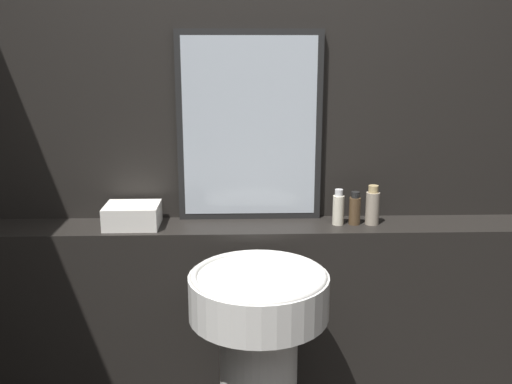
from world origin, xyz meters
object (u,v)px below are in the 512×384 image
(pedestal_sink, at_px, (259,369))
(conditioner_bottle, at_px, (355,209))
(mirror, at_px, (250,127))
(shampoo_bottle, at_px, (338,208))
(towel_stack, at_px, (133,215))
(lotion_bottle, at_px, (373,206))

(pedestal_sink, relative_size, conditioner_bottle, 7.02)
(mirror, height_order, shampoo_bottle, mirror)
(mirror, xyz_separation_m, towel_stack, (-0.47, -0.10, -0.34))
(pedestal_sink, distance_m, lotion_bottle, 0.79)
(pedestal_sink, height_order, mirror, mirror)
(shampoo_bottle, height_order, conditioner_bottle, shampoo_bottle)
(mirror, bearing_deg, lotion_bottle, -11.20)
(mirror, height_order, towel_stack, mirror)
(towel_stack, bearing_deg, pedestal_sink, -39.88)
(mirror, bearing_deg, pedestal_sink, -87.80)
(shampoo_bottle, bearing_deg, pedestal_sink, -129.34)
(mirror, distance_m, lotion_bottle, 0.59)
(conditioner_bottle, distance_m, lotion_bottle, 0.07)
(mirror, relative_size, towel_stack, 3.58)
(pedestal_sink, bearing_deg, conditioner_bottle, 45.50)
(pedestal_sink, distance_m, towel_stack, 0.78)
(mirror, distance_m, towel_stack, 0.59)
(shampoo_bottle, relative_size, lotion_bottle, 0.91)
(pedestal_sink, bearing_deg, shampoo_bottle, 50.66)
(pedestal_sink, bearing_deg, lotion_bottle, 40.83)
(mirror, relative_size, conditioner_bottle, 5.67)
(mirror, relative_size, shampoo_bottle, 5.25)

